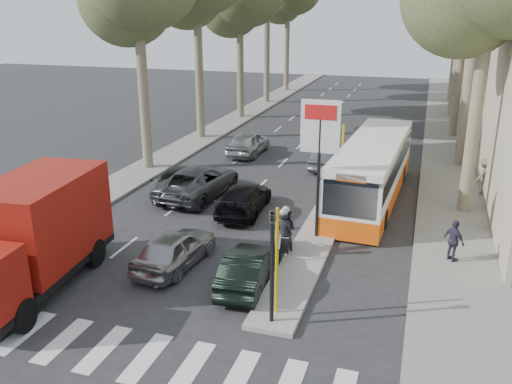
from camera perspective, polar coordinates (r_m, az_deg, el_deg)
ground at (r=18.54m, az=-6.90°, el=-9.72°), size 120.00×120.00×0.00m
sidewalk_right at (r=40.72m, az=19.51°, el=5.37°), size 3.20×70.00×0.12m
median_left at (r=46.12m, az=-1.74°, el=7.93°), size 2.40×64.00×0.12m
traffic_island at (r=27.43m, az=8.85°, el=0.06°), size 1.50×26.00×0.16m
billboard at (r=20.72m, az=6.70°, el=4.43°), size 1.50×12.10×5.60m
traffic_light_island at (r=15.14m, az=1.72°, el=-5.91°), size 0.16×0.41×3.60m
silver_hatchback at (r=19.59m, az=-8.55°, el=-5.93°), size 1.95×4.12×1.36m
dark_hatchback at (r=18.14m, az=-0.96°, el=-8.01°), size 1.70×3.92×1.26m
queue_car_a at (r=26.60m, az=-6.09°, el=1.10°), size 2.95×5.61×1.51m
queue_car_b at (r=24.39m, az=-1.32°, el=-0.72°), size 2.08×4.57×1.30m
queue_car_c at (r=34.16m, az=-0.81°, el=5.21°), size 1.87×4.44×1.50m
queue_car_d at (r=31.38m, az=7.47°, el=3.50°), size 1.55×3.67×1.18m
queue_car_e at (r=27.64m, az=-7.99°, el=1.41°), size 2.27×4.46×1.24m
red_truck at (r=18.97m, az=-22.54°, el=-4.08°), size 3.16×6.94×3.59m
city_bus at (r=26.33m, az=12.15°, el=2.38°), size 3.00×11.21×2.92m
motorcycle at (r=20.18m, az=3.01°, el=-4.34°), size 0.84×2.28×1.94m
pedestrian_near at (r=20.74m, az=20.12°, el=-4.84°), size 0.95×0.96×1.55m
pedestrian_far at (r=28.66m, az=22.92°, el=1.53°), size 1.22×1.12×1.78m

